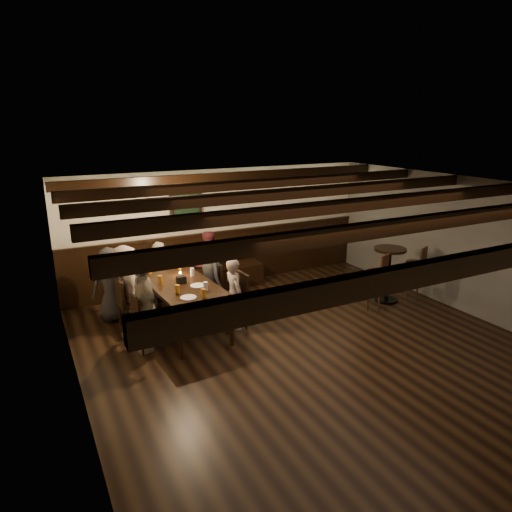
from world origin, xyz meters
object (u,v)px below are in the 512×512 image
chair_right_far (233,311)px  bar_stool_right (413,280)px  person_left_near (127,288)px  chair_left_far (148,332)px  person_left_far (144,306)px  high_top_table (389,267)px  chair_right_near (210,296)px  person_bench_left (111,284)px  person_bench_centre (159,274)px  bar_stool_left (375,289)px  chair_left_near (131,312)px  person_right_near (211,275)px  person_bench_right (207,266)px  dining_table (180,286)px  person_right_far (234,294)px

chair_right_far → bar_stool_right: size_ratio=0.89×
person_left_near → chair_left_far: bearing=2.0°
person_left_far → high_top_table: bearing=84.3°
chair_right_near → person_left_far: 1.78m
chair_right_far → person_left_far: person_left_far is taller
chair_right_far → person_bench_left: size_ratio=0.73×
chair_right_near → person_bench_centre: 1.00m
bar_stool_left → chair_left_far: bearing=152.3°
chair_left_near → person_right_near: person_right_near is taller
person_bench_left → bar_stool_right: (5.30, -1.68, -0.25)m
chair_left_near → person_left_near: (-0.03, -0.00, 0.44)m
person_right_near → chair_left_near: bearing=90.0°
bar_stool_left → bar_stool_right: same height
chair_left_near → bar_stool_left: 4.29m
person_bench_right → bar_stool_right: bearing=149.6°
chair_left_far → person_bench_left: (-0.26, 1.34, 0.38)m
bar_stool_right → person_bench_centre: bearing=132.8°
person_left_near → bar_stool_right: 5.28m
high_top_table → bar_stool_left: 0.61m
dining_table → person_bench_centre: size_ratio=1.74×
high_top_table → chair_left_near: bearing=166.7°
person_left_far → high_top_table: size_ratio=1.34×
person_right_near → chair_right_near: bearing=90.0°
person_bench_left → high_top_table: 5.03m
high_top_table → chair_right_far: bearing=175.0°
chair_right_near → high_top_table: size_ratio=0.82×
person_left_near → bar_stool_right: bearing=73.0°
person_bench_right → bar_stool_right: (3.50, -1.78, -0.28)m
person_left_near → bar_stool_left: person_left_near is taller
chair_right_far → person_right_far: size_ratio=0.79×
chair_left_far → bar_stool_right: bearing=82.8°
chair_right_near → bar_stool_right: size_ratio=0.81×
person_bench_right → bar_stool_right: 3.94m
chair_left_far → chair_right_near: (1.38, 0.98, -0.00)m
chair_right_near → bar_stool_right: (3.66, -1.32, 0.13)m
bar_stool_left → high_top_table: bearing=0.3°
person_bench_right → bar_stool_left: 3.12m
person_right_far → high_top_table: 3.08m
dining_table → chair_left_near: chair_left_near is taller
dining_table → high_top_table: high_top_table is taller
person_left_near → person_right_far: size_ratio=1.17×
person_left_far → high_top_table: (4.57, -0.18, -0.02)m
chair_left_far → bar_stool_right: (5.04, -0.34, 0.13)m
chair_right_far → bar_stool_right: bearing=-100.1°
person_bench_left → person_right_near: size_ratio=0.99×
chair_right_near → chair_right_far: (0.05, -0.90, 0.02)m
chair_right_far → person_bench_centre: 1.70m
bar_stool_right → chair_right_far: bearing=149.1°
chair_right_far → person_bench_centre: (-0.81, 1.46, 0.33)m
person_bench_right → bar_stool_right: size_ratio=1.27×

